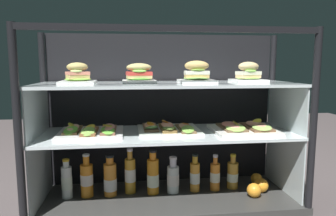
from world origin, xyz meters
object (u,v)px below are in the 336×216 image
(juice_bottle_tucked_behind, at_px, (233,175))
(orange_fruit_near_left_post, at_px, (256,179))
(open_sandwich_tray_mid_left, at_px, (168,128))
(open_sandwich_tray_far_right, at_px, (244,128))
(plated_roll_sandwich_left_of_center, at_px, (197,74))
(juice_bottle_front_fourth, at_px, (87,179))
(orange_fruit_rolled_forward, at_px, (254,190))
(open_sandwich_tray_near_left_corner, at_px, (91,131))
(juice_bottle_back_center, at_px, (195,176))
(juice_bottle_front_left_end, at_px, (110,179))
(juice_bottle_front_right_end, at_px, (173,178))
(juice_bottle_front_second, at_px, (215,176))
(juice_bottle_back_left, at_px, (153,176))
(juice_bottle_near_post, at_px, (67,181))
(plated_roll_sandwich_near_left_corner, at_px, (139,75))
(orange_fruit_beside_bottles, at_px, (261,185))
(plated_roll_sandwich_mid_right, at_px, (78,75))
(plated_roll_sandwich_right_of_center, at_px, (248,74))
(juice_bottle_back_right, at_px, (130,174))

(juice_bottle_tucked_behind, xyz_separation_m, orange_fruit_near_left_post, (0.17, 0.03, -0.05))
(open_sandwich_tray_mid_left, xyz_separation_m, open_sandwich_tray_far_right, (0.42, -0.06, 0.00))
(plated_roll_sandwich_left_of_center, bearing_deg, juice_bottle_front_fourth, 174.48)
(orange_fruit_near_left_post, relative_size, orange_fruit_rolled_forward, 0.88)
(open_sandwich_tray_near_left_corner, xyz_separation_m, open_sandwich_tray_mid_left, (0.42, 0.02, -0.00))
(juice_bottle_back_center, bearing_deg, plated_roll_sandwich_left_of_center, -99.56)
(juice_bottle_front_left_end, height_order, juice_bottle_front_right_end, juice_bottle_front_left_end)
(juice_bottle_front_second, bearing_deg, juice_bottle_back_left, -179.51)
(juice_bottle_near_post, relative_size, orange_fruit_rolled_forward, 2.80)
(plated_roll_sandwich_near_left_corner, height_order, orange_fruit_beside_bottles, plated_roll_sandwich_near_left_corner)
(plated_roll_sandwich_left_of_center, xyz_separation_m, orange_fruit_near_left_post, (0.41, 0.11, -0.65))
(juice_bottle_front_right_end, bearing_deg, orange_fruit_beside_bottles, -6.85)
(open_sandwich_tray_far_right, xyz_separation_m, orange_fruit_beside_bottles, (0.12, 0.02, -0.34))
(open_sandwich_tray_mid_left, height_order, juice_bottle_front_second, open_sandwich_tray_mid_left)
(juice_bottle_front_left_end, bearing_deg, plated_roll_sandwich_mid_right, -179.24)
(juice_bottle_tucked_behind, bearing_deg, open_sandwich_tray_mid_left, -174.38)
(open_sandwich_tray_mid_left, bearing_deg, plated_roll_sandwich_near_left_corner, -178.35)
(open_sandwich_tray_mid_left, distance_m, juice_bottle_front_fourth, 0.54)
(plated_roll_sandwich_right_of_center, height_order, open_sandwich_tray_mid_left, plated_roll_sandwich_right_of_center)
(plated_roll_sandwich_right_of_center, relative_size, open_sandwich_tray_near_left_corner, 0.53)
(open_sandwich_tray_far_right, relative_size, juice_bottle_tucked_behind, 1.63)
(plated_roll_sandwich_right_of_center, bearing_deg, orange_fruit_near_left_post, 22.55)
(open_sandwich_tray_near_left_corner, distance_m, juice_bottle_near_post, 0.33)
(open_sandwich_tray_far_right, bearing_deg, plated_roll_sandwich_left_of_center, 173.83)
(juice_bottle_front_right_end, bearing_deg, orange_fruit_near_left_post, 6.18)
(juice_bottle_front_fourth, distance_m, orange_fruit_beside_bottles, 1.00)
(juice_bottle_back_right, bearing_deg, juice_bottle_tucked_behind, -0.69)
(juice_bottle_front_fourth, distance_m, juice_bottle_back_right, 0.24)
(juice_bottle_front_second, bearing_deg, plated_roll_sandwich_left_of_center, -156.74)
(open_sandwich_tray_mid_left, xyz_separation_m, juice_bottle_back_left, (-0.09, 0.02, -0.28))
(juice_bottle_front_fourth, bearing_deg, open_sandwich_tray_near_left_corner, -50.21)
(juice_bottle_near_post, height_order, juice_bottle_tucked_behind, juice_bottle_near_post)
(orange_fruit_rolled_forward, bearing_deg, orange_fruit_beside_bottles, 41.89)
(plated_roll_sandwich_left_of_center, distance_m, juice_bottle_front_second, 0.61)
(juice_bottle_front_second, bearing_deg, open_sandwich_tray_mid_left, -175.54)
(juice_bottle_front_fourth, relative_size, juice_bottle_back_left, 0.95)
(plated_roll_sandwich_right_of_center, xyz_separation_m, open_sandwich_tray_mid_left, (-0.47, -0.04, -0.30))
(plated_roll_sandwich_near_left_corner, height_order, open_sandwich_tray_far_right, plated_roll_sandwich_near_left_corner)
(juice_bottle_back_left, relative_size, juice_bottle_back_center, 1.16)
(juice_bottle_near_post, bearing_deg, juice_bottle_tucked_behind, 1.27)
(plated_roll_sandwich_right_of_center, distance_m, orange_fruit_rolled_forward, 0.66)
(plated_roll_sandwich_right_of_center, bearing_deg, plated_roll_sandwich_mid_right, -179.08)
(juice_bottle_front_fourth, height_order, juice_bottle_front_right_end, juice_bottle_front_fourth)
(juice_bottle_back_left, relative_size, orange_fruit_near_left_post, 3.67)
(plated_roll_sandwich_near_left_corner, bearing_deg, plated_roll_sandwich_right_of_center, 3.64)
(open_sandwich_tray_far_right, xyz_separation_m, juice_bottle_tucked_behind, (-0.02, 0.10, -0.30))
(open_sandwich_tray_mid_left, relative_size, orange_fruit_near_left_post, 4.87)
(plated_roll_sandwich_left_of_center, height_order, open_sandwich_tray_near_left_corner, plated_roll_sandwich_left_of_center)
(juice_bottle_front_left_end, relative_size, juice_bottle_front_right_end, 1.11)
(juice_bottle_tucked_behind, xyz_separation_m, orange_fruit_beside_bottles, (0.14, -0.08, -0.04))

